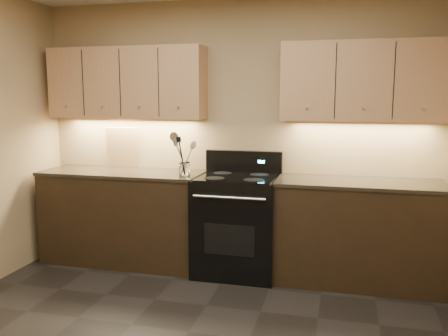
# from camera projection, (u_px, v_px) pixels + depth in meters

# --- Properties ---
(wall_back) EXTENTS (4.00, 0.04, 2.60)m
(wall_back) POSITION_uv_depth(u_px,v_px,m) (237.00, 134.00, 4.69)
(wall_back) COLOR tan
(wall_back) RESTS_ON ground
(counter_left) EXTENTS (1.62, 0.62, 0.93)m
(counter_left) POSITION_uv_depth(u_px,v_px,m) (124.00, 216.00, 4.80)
(counter_left) COLOR black
(counter_left) RESTS_ON ground
(counter_right) EXTENTS (1.46, 0.62, 0.93)m
(counter_right) POSITION_uv_depth(u_px,v_px,m) (358.00, 232.00, 4.24)
(counter_right) COLOR black
(counter_right) RESTS_ON ground
(stove) EXTENTS (0.76, 0.68, 1.14)m
(stove) POSITION_uv_depth(u_px,v_px,m) (237.00, 223.00, 4.49)
(stove) COLOR black
(stove) RESTS_ON ground
(upper_cab_left) EXTENTS (1.60, 0.30, 0.70)m
(upper_cab_left) POSITION_uv_depth(u_px,v_px,m) (127.00, 83.00, 4.74)
(upper_cab_left) COLOR tan
(upper_cab_left) RESTS_ON wall_back
(upper_cab_right) EXTENTS (1.44, 0.30, 0.70)m
(upper_cab_right) POSITION_uv_depth(u_px,v_px,m) (364.00, 81.00, 4.18)
(upper_cab_right) COLOR tan
(upper_cab_right) RESTS_ON wall_back
(outlet_plate) EXTENTS (0.08, 0.01, 0.12)m
(outlet_plate) POSITION_uv_depth(u_px,v_px,m) (117.00, 149.00, 5.03)
(outlet_plate) COLOR #B2B5BA
(outlet_plate) RESTS_ON wall_back
(utensil_crock) EXTENTS (0.12, 0.12, 0.13)m
(utensil_crock) POSITION_uv_depth(u_px,v_px,m) (184.00, 169.00, 4.47)
(utensil_crock) COLOR white
(utensil_crock) RESTS_ON counter_left
(cutting_board) EXTENTS (0.34, 0.13, 0.42)m
(cutting_board) POSITION_uv_depth(u_px,v_px,m) (123.00, 147.00, 4.97)
(cutting_board) COLOR tan
(cutting_board) RESTS_ON counter_left
(wooden_spoon) EXTENTS (0.17, 0.14, 0.33)m
(wooden_spoon) POSITION_uv_depth(u_px,v_px,m) (181.00, 157.00, 4.44)
(wooden_spoon) COLOR tan
(wooden_spoon) RESTS_ON utensil_crock
(black_turner) EXTENTS (0.17, 0.12, 0.38)m
(black_turner) POSITION_uv_depth(u_px,v_px,m) (185.00, 155.00, 4.42)
(black_turner) COLOR black
(black_turner) RESTS_ON utensil_crock
(steel_spatula) EXTENTS (0.24, 0.14, 0.36)m
(steel_spatula) POSITION_uv_depth(u_px,v_px,m) (187.00, 155.00, 4.45)
(steel_spatula) COLOR silver
(steel_spatula) RESTS_ON utensil_crock
(steel_skimmer) EXTENTS (0.25, 0.14, 0.41)m
(steel_skimmer) POSITION_uv_depth(u_px,v_px,m) (187.00, 153.00, 4.43)
(steel_skimmer) COLOR silver
(steel_skimmer) RESTS_ON utensil_crock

